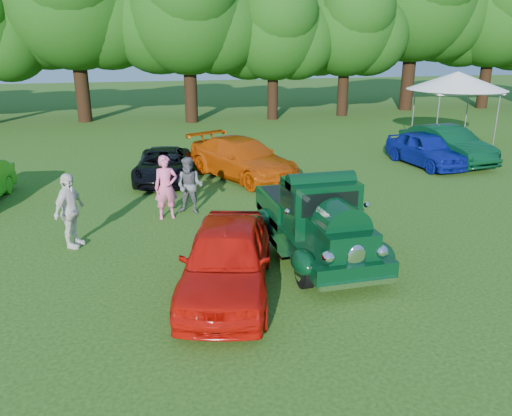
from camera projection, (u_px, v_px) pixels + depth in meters
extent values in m
plane|color=#1B4810|center=(310.00, 266.00, 11.71)|extent=(120.00, 120.00, 0.00)
cylinder|color=black|center=(305.00, 271.00, 10.57)|extent=(0.23, 0.77, 0.77)
cylinder|color=black|center=(379.00, 262.00, 10.98)|extent=(0.23, 0.77, 0.77)
cylinder|color=black|center=(267.00, 224.00, 13.30)|extent=(0.23, 0.77, 0.77)
cylinder|color=black|center=(328.00, 218.00, 13.71)|extent=(0.23, 0.77, 0.77)
cube|color=black|center=(317.00, 234.00, 12.16)|extent=(1.79, 4.69, 0.35)
cube|color=black|center=(341.00, 239.00, 10.74)|extent=(1.15, 1.51, 0.65)
cube|color=black|center=(320.00, 206.00, 11.79)|extent=(1.62, 1.20, 1.25)
cube|color=black|center=(330.00, 204.00, 11.20)|extent=(1.35, 0.06, 0.54)
cube|color=black|center=(298.00, 205.00, 13.38)|extent=(1.79, 2.13, 0.60)
cube|color=black|center=(298.00, 195.00, 13.29)|extent=(1.54, 1.87, 0.05)
ellipsoid|color=black|center=(304.00, 262.00, 10.50)|extent=(0.52, 0.89, 0.52)
ellipsoid|color=black|center=(381.00, 254.00, 10.92)|extent=(0.52, 0.89, 0.52)
ellipsoid|color=black|center=(265.00, 217.00, 13.22)|extent=(0.40, 0.75, 0.44)
ellipsoid|color=black|center=(330.00, 212.00, 13.66)|extent=(0.40, 0.75, 0.44)
ellipsoid|color=white|center=(356.00, 259.00, 10.06)|extent=(0.42, 0.13, 0.62)
sphere|color=white|center=(328.00, 257.00, 9.97)|extent=(0.29, 0.29, 0.29)
sphere|color=white|center=(381.00, 252.00, 10.24)|extent=(0.29, 0.29, 0.29)
cube|color=white|center=(358.00, 284.00, 10.07)|extent=(1.69, 0.11, 0.11)
cube|color=white|center=(286.00, 208.00, 14.50)|extent=(1.69, 0.11, 0.11)
imported|color=red|center=(227.00, 258.00, 10.28)|extent=(2.96, 4.74, 1.51)
imported|color=black|center=(163.00, 165.00, 18.79)|extent=(2.63, 4.50, 1.18)
imported|color=#BD4406|center=(243.00, 159.00, 19.03)|extent=(4.14, 5.62, 1.51)
imported|color=navy|center=(426.00, 149.00, 20.99)|extent=(2.00, 4.28, 1.42)
imported|color=black|center=(446.00, 144.00, 21.57)|extent=(2.15, 4.86, 1.55)
imported|color=pink|center=(166.00, 187.00, 14.60)|extent=(0.72, 0.50, 1.89)
imported|color=slate|center=(190.00, 186.00, 15.02)|extent=(1.06, 0.98, 1.75)
imported|color=white|center=(70.00, 211.00, 12.50)|extent=(0.96, 1.22, 1.93)
cube|color=white|center=(456.00, 91.00, 24.82)|extent=(3.79, 3.79, 0.13)
cone|color=white|center=(457.00, 81.00, 24.67)|extent=(5.55, 5.55, 0.88)
cylinder|color=slate|center=(437.00, 123.00, 23.74)|extent=(0.07, 0.07, 2.63)
cylinder|color=slate|center=(413.00, 115.00, 26.54)|extent=(0.07, 0.07, 2.63)
cylinder|color=slate|center=(496.00, 122.00, 23.98)|extent=(0.07, 0.07, 2.63)
cylinder|color=slate|center=(466.00, 114.00, 26.78)|extent=(0.07, 0.07, 2.63)
cylinder|color=black|center=(82.00, 87.00, 32.22)|extent=(0.89, 0.89, 4.47)
sphere|color=#0E420E|center=(73.00, 2.00, 30.61)|extent=(8.17, 8.17, 8.17)
cylinder|color=black|center=(191.00, 90.00, 32.05)|extent=(0.82, 0.82, 4.10)
sphere|color=#0E420E|center=(188.00, 12.00, 30.57)|extent=(7.50, 7.50, 7.50)
cylinder|color=black|center=(273.00, 93.00, 33.40)|extent=(0.70, 0.70, 3.52)
sphere|color=#0E420E|center=(273.00, 29.00, 32.12)|extent=(6.44, 6.44, 6.44)
cylinder|color=black|center=(343.00, 89.00, 35.04)|extent=(0.74, 0.74, 3.71)
sphere|color=#0E420E|center=(346.00, 25.00, 33.70)|extent=(6.79, 6.79, 6.79)
cylinder|color=black|center=(408.00, 77.00, 37.87)|extent=(0.97, 0.97, 4.86)
cylinder|color=black|center=(485.00, 80.00, 39.05)|extent=(0.85, 0.85, 4.26)
sphere|color=#0E420E|center=(494.00, 14.00, 37.51)|extent=(7.79, 7.79, 7.79)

